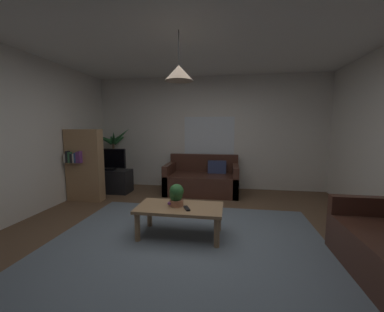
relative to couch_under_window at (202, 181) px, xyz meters
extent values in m
cube|color=brown|center=(0.08, -2.21, -0.28)|extent=(5.31, 5.40, 0.02)
cube|color=slate|center=(0.08, -2.41, -0.27)|extent=(3.45, 2.97, 0.01)
cube|color=silver|center=(0.08, 0.52, 1.03)|extent=(5.43, 0.06, 2.60)
cube|color=white|center=(0.08, -2.21, 2.34)|extent=(5.31, 5.40, 0.02)
cube|color=white|center=(0.10, 0.49, 0.96)|extent=(1.17, 0.01, 0.90)
cube|color=#47281E|center=(-0.01, -0.04, -0.06)|extent=(1.56, 0.86, 0.42)
cube|color=#47281E|center=(-0.01, 0.33, 0.35)|extent=(1.56, 0.12, 0.40)
cube|color=#47281E|center=(-0.73, -0.04, 0.05)|extent=(0.12, 0.86, 0.64)
cube|color=#47281E|center=(0.72, -0.04, 0.05)|extent=(0.12, 0.86, 0.64)
cube|color=navy|center=(0.31, 0.15, 0.29)|extent=(0.40, 0.12, 0.28)
cube|color=#47281E|center=(2.20, -2.11, 0.05)|extent=(0.86, 0.12, 0.64)
cube|color=#A87F56|center=(-0.05, -2.11, 0.11)|extent=(1.12, 0.58, 0.04)
cylinder|color=#A87F56|center=(-0.55, -2.34, -0.09)|extent=(0.07, 0.07, 0.36)
cylinder|color=#A87F56|center=(0.45, -2.34, -0.09)|extent=(0.07, 0.07, 0.36)
cylinder|color=#A87F56|center=(-0.55, -1.88, -0.09)|extent=(0.07, 0.07, 0.36)
cylinder|color=#A87F56|center=(0.45, -1.88, -0.09)|extent=(0.07, 0.07, 0.36)
cube|color=#99663F|center=(-0.11, -2.10, 0.15)|extent=(0.16, 0.12, 0.03)
cube|color=#72387F|center=(-0.12, -2.10, 0.17)|extent=(0.16, 0.12, 0.02)
cube|color=black|center=(0.06, -2.20, 0.14)|extent=(0.11, 0.17, 0.02)
cylinder|color=#B77051|center=(-0.10, -2.09, 0.17)|extent=(0.18, 0.18, 0.08)
sphere|color=#2D6B33|center=(-0.11, -2.09, 0.27)|extent=(0.17, 0.17, 0.17)
sphere|color=#2D6B33|center=(-0.10, -2.10, 0.33)|extent=(0.19, 0.19, 0.19)
cube|color=black|center=(-2.03, -0.26, -0.02)|extent=(0.90, 0.44, 0.50)
cube|color=black|center=(-2.03, -0.28, 0.49)|extent=(0.76, 0.05, 0.43)
cube|color=black|center=(-2.03, -0.30, 0.49)|extent=(0.72, 0.00, 0.39)
cube|color=black|center=(-2.03, -0.28, 0.25)|extent=(0.24, 0.16, 0.04)
cylinder|color=#4C4C51|center=(-2.21, 0.28, -0.12)|extent=(0.32, 0.32, 0.30)
cylinder|color=brown|center=(-2.21, 0.28, 0.42)|extent=(0.05, 0.05, 0.78)
cone|color=#235B2D|center=(-1.99, 0.25, 0.96)|extent=(0.51, 0.16, 0.41)
cone|color=#235B2D|center=(-2.07, 0.47, 0.90)|extent=(0.32, 0.48, 0.35)
cone|color=#235B2D|center=(-2.35, 0.45, 0.90)|extent=(0.32, 0.44, 0.34)
cone|color=#235B2D|center=(-2.45, 0.25, 0.91)|extent=(0.53, 0.17, 0.30)
cone|color=#235B2D|center=(-2.29, 0.04, 0.88)|extent=(0.21, 0.54, 0.30)
cone|color=#235B2D|center=(-2.12, 0.14, 0.93)|extent=(0.27, 0.37, 0.37)
cube|color=#A87F56|center=(-2.21, -0.89, 0.43)|extent=(0.70, 0.22, 1.40)
cube|color=beige|center=(-2.49, -1.01, 0.58)|extent=(0.03, 0.16, 0.17)
cube|color=black|center=(-2.45, -1.01, 0.61)|extent=(0.04, 0.16, 0.22)
cube|color=#387247|center=(-2.40, -1.01, 0.60)|extent=(0.04, 0.16, 0.20)
cube|color=black|center=(-2.36, -1.01, 0.58)|extent=(0.04, 0.16, 0.17)
cube|color=beige|center=(-2.31, -1.01, 0.58)|extent=(0.03, 0.16, 0.17)
cube|color=#2D4C8C|center=(-2.28, -1.01, 0.59)|extent=(0.03, 0.16, 0.19)
cube|color=#72387F|center=(-2.24, -1.01, 0.60)|extent=(0.03, 0.16, 0.21)
cube|color=#72387F|center=(-2.19, -1.01, 0.61)|extent=(0.04, 0.16, 0.22)
cylinder|color=black|center=(-0.05, -2.11, 2.13)|extent=(0.01, 0.01, 0.41)
cone|color=tan|center=(-0.05, -2.11, 1.83)|extent=(0.36, 0.36, 0.19)
camera|label=1|loc=(0.58, -5.04, 1.16)|focal=22.07mm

